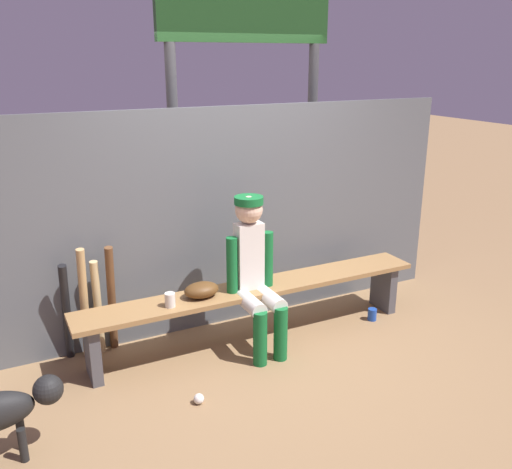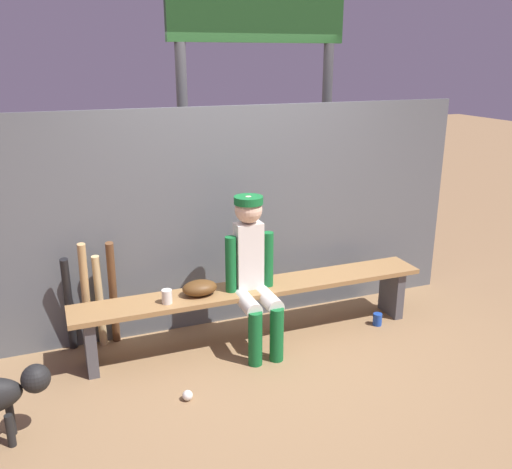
{
  "view_description": "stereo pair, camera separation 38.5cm",
  "coord_description": "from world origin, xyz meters",
  "px_view_note": "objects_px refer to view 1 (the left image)",
  "views": [
    {
      "loc": [
        -1.87,
        -3.76,
        2.3
      ],
      "look_at": [
        0.0,
        0.0,
        0.94
      ],
      "focal_mm": 38.61,
      "sensor_mm": 36.0,
      "label": 1
    },
    {
      "loc": [
        -1.52,
        -3.92,
        2.3
      ],
      "look_at": [
        0.0,
        0.0,
        0.94
      ],
      "focal_mm": 38.61,
      "sensor_mm": 36.0,
      "label": 2
    }
  ],
  "objects_px": {
    "bat_wood_tan": "(84,304)",
    "baseball": "(199,399)",
    "baseball_glove": "(201,290)",
    "player_seated": "(255,269)",
    "dugout_bench": "(256,297)",
    "cup_on_bench": "(170,300)",
    "scoreboard": "(252,37)",
    "bat_wood_dark": "(112,299)",
    "cup_on_ground": "(372,314)",
    "bat_wood_natural": "(98,308)",
    "bat_aluminum_black": "(67,312)"
  },
  "relations": [
    {
      "from": "bat_wood_tan",
      "to": "baseball",
      "type": "distance_m",
      "value": 1.19
    },
    {
      "from": "baseball_glove",
      "to": "bat_wood_tan",
      "type": "relative_size",
      "value": 0.3
    },
    {
      "from": "bat_wood_tan",
      "to": "player_seated",
      "type": "bearing_deg",
      "value": -18.07
    },
    {
      "from": "dugout_bench",
      "to": "cup_on_bench",
      "type": "bearing_deg",
      "value": -175.54
    },
    {
      "from": "player_seated",
      "to": "scoreboard",
      "type": "bearing_deg",
      "value": 64.73
    },
    {
      "from": "bat_wood_dark",
      "to": "cup_on_ground",
      "type": "relative_size",
      "value": 8.45
    },
    {
      "from": "dugout_bench",
      "to": "bat_wood_tan",
      "type": "height_order",
      "value": "bat_wood_tan"
    },
    {
      "from": "bat_wood_natural",
      "to": "cup_on_ground",
      "type": "xyz_separation_m",
      "value": [
        2.34,
        -0.5,
        -0.35
      ]
    },
    {
      "from": "bat_wood_tan",
      "to": "cup_on_ground",
      "type": "distance_m",
      "value": 2.52
    },
    {
      "from": "baseball_glove",
      "to": "bat_wood_tan",
      "type": "xyz_separation_m",
      "value": [
        -0.85,
        0.3,
        -0.07
      ]
    },
    {
      "from": "dugout_bench",
      "to": "scoreboard",
      "type": "relative_size",
      "value": 0.84
    },
    {
      "from": "dugout_bench",
      "to": "cup_on_bench",
      "type": "relative_size",
      "value": 27.28
    },
    {
      "from": "bat_aluminum_black",
      "to": "cup_on_ground",
      "type": "bearing_deg",
      "value": -10.99
    },
    {
      "from": "bat_wood_natural",
      "to": "scoreboard",
      "type": "distance_m",
      "value": 2.8
    },
    {
      "from": "player_seated",
      "to": "cup_on_bench",
      "type": "relative_size",
      "value": 11.45
    },
    {
      "from": "bat_wood_tan",
      "to": "baseball",
      "type": "relative_size",
      "value": 12.74
    },
    {
      "from": "bat_aluminum_black",
      "to": "scoreboard",
      "type": "xyz_separation_m",
      "value": [
        1.97,
        0.76,
        2.06
      ]
    },
    {
      "from": "dugout_bench",
      "to": "scoreboard",
      "type": "height_order",
      "value": "scoreboard"
    },
    {
      "from": "baseball_glove",
      "to": "dugout_bench",
      "type": "bearing_deg",
      "value": 0.0
    },
    {
      "from": "bat_wood_dark",
      "to": "baseball_glove",
      "type": "bearing_deg",
      "value": -26.99
    },
    {
      "from": "cup_on_bench",
      "to": "dugout_bench",
      "type": "bearing_deg",
      "value": 4.46
    },
    {
      "from": "bat_wood_natural",
      "to": "cup_on_ground",
      "type": "relative_size",
      "value": 7.32
    },
    {
      "from": "dugout_bench",
      "to": "bat_aluminum_black",
      "type": "relative_size",
      "value": 3.6
    },
    {
      "from": "bat_aluminum_black",
      "to": "cup_on_ground",
      "type": "height_order",
      "value": "bat_aluminum_black"
    },
    {
      "from": "cup_on_bench",
      "to": "scoreboard",
      "type": "height_order",
      "value": "scoreboard"
    },
    {
      "from": "dugout_bench",
      "to": "baseball_glove",
      "type": "xyz_separation_m",
      "value": [
        -0.48,
        0.0,
        0.16
      ]
    },
    {
      "from": "bat_wood_dark",
      "to": "bat_wood_tan",
      "type": "relative_size",
      "value": 0.99
    },
    {
      "from": "dugout_bench",
      "to": "bat_wood_natural",
      "type": "height_order",
      "value": "bat_wood_natural"
    },
    {
      "from": "bat_wood_dark",
      "to": "cup_on_ground",
      "type": "height_order",
      "value": "bat_wood_dark"
    },
    {
      "from": "player_seated",
      "to": "bat_wood_natural",
      "type": "height_order",
      "value": "player_seated"
    },
    {
      "from": "bat_wood_dark",
      "to": "cup_on_bench",
      "type": "relative_size",
      "value": 8.45
    },
    {
      "from": "cup_on_bench",
      "to": "baseball",
      "type": "bearing_deg",
      "value": -90.98
    },
    {
      "from": "player_seated",
      "to": "cup_on_bench",
      "type": "xyz_separation_m",
      "value": [
        -0.69,
        0.05,
        -0.15
      ]
    },
    {
      "from": "bat_aluminum_black",
      "to": "baseball",
      "type": "distance_m",
      "value": 1.27
    },
    {
      "from": "bat_aluminum_black",
      "to": "player_seated",
      "type": "bearing_deg",
      "value": -17.74
    },
    {
      "from": "player_seated",
      "to": "cup_on_ground",
      "type": "bearing_deg",
      "value": -2.48
    },
    {
      "from": "bat_wood_tan",
      "to": "scoreboard",
      "type": "relative_size",
      "value": 0.26
    },
    {
      "from": "bat_wood_natural",
      "to": "player_seated",
      "type": "bearing_deg",
      "value": -21.15
    },
    {
      "from": "baseball",
      "to": "bat_aluminum_black",
      "type": "bearing_deg",
      "value": 125.17
    },
    {
      "from": "cup_on_ground",
      "to": "bat_wood_dark",
      "type": "bearing_deg",
      "value": 167.68
    },
    {
      "from": "scoreboard",
      "to": "bat_wood_natural",
      "type": "bearing_deg",
      "value": -156.45
    },
    {
      "from": "bat_wood_dark",
      "to": "baseball",
      "type": "height_order",
      "value": "bat_wood_dark"
    },
    {
      "from": "bat_wood_natural",
      "to": "bat_wood_tan",
      "type": "distance_m",
      "value": 0.13
    },
    {
      "from": "bat_wood_dark",
      "to": "bat_aluminum_black",
      "type": "xyz_separation_m",
      "value": [
        -0.35,
        0.01,
        -0.05
      ]
    },
    {
      "from": "baseball_glove",
      "to": "bat_wood_dark",
      "type": "distance_m",
      "value": 0.72
    },
    {
      "from": "bat_aluminum_black",
      "to": "scoreboard",
      "type": "relative_size",
      "value": 0.23
    },
    {
      "from": "baseball_glove",
      "to": "cup_on_ground",
      "type": "bearing_deg",
      "value": -5.78
    },
    {
      "from": "bat_wood_dark",
      "to": "bat_wood_natural",
      "type": "bearing_deg",
      "value": 171.74
    },
    {
      "from": "baseball_glove",
      "to": "cup_on_bench",
      "type": "distance_m",
      "value": 0.28
    },
    {
      "from": "bat_wood_dark",
      "to": "cup_on_ground",
      "type": "bearing_deg",
      "value": -12.32
    }
  ]
}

